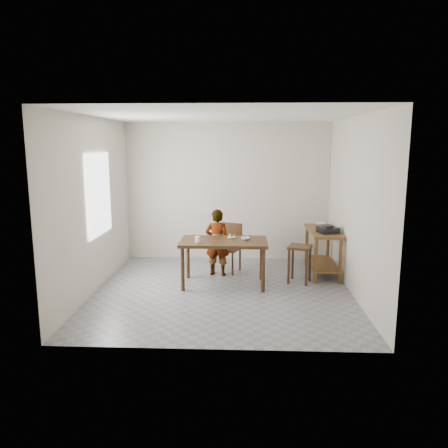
{
  "coord_description": "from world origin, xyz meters",
  "views": [
    {
      "loc": [
        0.31,
        -6.59,
        2.3
      ],
      "look_at": [
        0.0,
        0.4,
        1.0
      ],
      "focal_mm": 35.0,
      "sensor_mm": 36.0,
      "label": 1
    }
  ],
  "objects_px": {
    "dining_chair": "(227,248)",
    "dining_table": "(224,263)",
    "child": "(217,242)",
    "prep_counter": "(322,252)",
    "stool": "(299,264)"
  },
  "relations": [
    {
      "from": "stool",
      "to": "dining_chair",
      "type": "bearing_deg",
      "value": 155.44
    },
    {
      "from": "child",
      "to": "prep_counter",
      "type": "bearing_deg",
      "value": -164.46
    },
    {
      "from": "dining_chair",
      "to": "stool",
      "type": "relative_size",
      "value": 1.38
    },
    {
      "from": "dining_table",
      "to": "stool",
      "type": "xyz_separation_m",
      "value": [
        1.26,
        0.19,
        -0.06
      ]
    },
    {
      "from": "prep_counter",
      "to": "dining_chair",
      "type": "bearing_deg",
      "value": 178.35
    },
    {
      "from": "child",
      "to": "stool",
      "type": "xyz_separation_m",
      "value": [
        1.39,
        -0.35,
        -0.28
      ]
    },
    {
      "from": "prep_counter",
      "to": "dining_chair",
      "type": "relative_size",
      "value": 1.38
    },
    {
      "from": "child",
      "to": "stool",
      "type": "bearing_deg",
      "value": 176.41
    },
    {
      "from": "dining_chair",
      "to": "stool",
      "type": "xyz_separation_m",
      "value": [
        1.23,
        -0.56,
        -0.12
      ]
    },
    {
      "from": "dining_chair",
      "to": "dining_table",
      "type": "bearing_deg",
      "value": -71.16
    },
    {
      "from": "dining_table",
      "to": "prep_counter",
      "type": "height_order",
      "value": "prep_counter"
    },
    {
      "from": "dining_chair",
      "to": "stool",
      "type": "bearing_deg",
      "value": -3.66
    },
    {
      "from": "child",
      "to": "dining_chair",
      "type": "distance_m",
      "value": 0.31
    },
    {
      "from": "child",
      "to": "stool",
      "type": "relative_size",
      "value": 1.88
    },
    {
      "from": "dining_table",
      "to": "child",
      "type": "relative_size",
      "value": 1.19
    }
  ]
}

